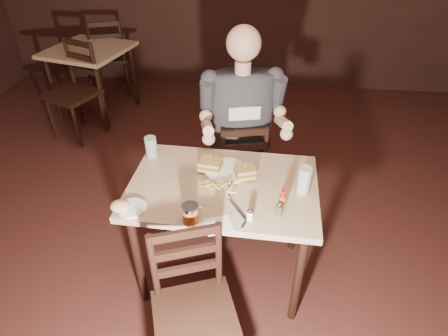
# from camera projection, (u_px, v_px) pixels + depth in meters

# --- Properties ---
(room_shell) EXTENTS (7.00, 7.00, 7.00)m
(room_shell) POSITION_uv_depth(u_px,v_px,m) (163.00, 107.00, 1.57)
(room_shell) COLOR black
(room_shell) RESTS_ON ground
(main_table) EXTENTS (1.11, 0.76, 0.77)m
(main_table) POSITION_uv_depth(u_px,v_px,m) (223.00, 196.00, 2.21)
(main_table) COLOR tan
(main_table) RESTS_ON ground
(bg_table) EXTENTS (0.97, 0.97, 0.77)m
(bg_table) POSITION_uv_depth(u_px,v_px,m) (89.00, 56.00, 4.13)
(bg_table) COLOR tan
(bg_table) RESTS_ON ground
(chair_far) EXTENTS (0.47, 0.49, 0.83)m
(chair_far) POSITION_uv_depth(u_px,v_px,m) (240.00, 164.00, 2.93)
(chair_far) COLOR black
(chair_far) RESTS_ON ground
(chair_near) EXTENTS (0.53, 0.55, 0.87)m
(chair_near) POSITION_uv_depth(u_px,v_px,m) (195.00, 318.00, 1.84)
(chair_near) COLOR black
(chair_near) RESTS_ON ground
(bg_chair_far) EXTENTS (0.58, 0.60, 0.96)m
(bg_chair_far) POSITION_uv_depth(u_px,v_px,m) (110.00, 57.00, 4.69)
(bg_chair_far) COLOR black
(bg_chair_far) RESTS_ON ground
(bg_chair_near) EXTENTS (0.61, 0.63, 0.97)m
(bg_chair_near) POSITION_uv_depth(u_px,v_px,m) (72.00, 94.00, 3.80)
(bg_chair_near) COLOR black
(bg_chair_near) RESTS_ON ground
(diner) EXTENTS (0.69, 0.60, 1.05)m
(diner) POSITION_uv_depth(u_px,v_px,m) (243.00, 105.00, 2.57)
(diner) COLOR #333539
(diner) RESTS_ON chair_far
(dinner_plate) EXTENTS (0.26, 0.26, 0.01)m
(dinner_plate) POSITION_uv_depth(u_px,v_px,m) (226.00, 171.00, 2.25)
(dinner_plate) COLOR white
(dinner_plate) RESTS_ON main_table
(sandwich_left) EXTENTS (0.14, 0.12, 0.11)m
(sandwich_left) POSITION_uv_depth(u_px,v_px,m) (210.00, 161.00, 2.23)
(sandwich_left) COLOR tan
(sandwich_left) RESTS_ON dinner_plate
(sandwich_right) EXTENTS (0.14, 0.12, 0.10)m
(sandwich_right) POSITION_uv_depth(u_px,v_px,m) (245.00, 169.00, 2.17)
(sandwich_right) COLOR tan
(sandwich_right) RESTS_ON dinner_plate
(fries_pile) EXTENTS (0.25, 0.18, 0.04)m
(fries_pile) POSITION_uv_depth(u_px,v_px,m) (218.00, 185.00, 2.10)
(fries_pile) COLOR #EBC969
(fries_pile) RESTS_ON dinner_plate
(ketchup_dollop) EXTENTS (0.05, 0.05, 0.01)m
(ketchup_dollop) POSITION_uv_depth(u_px,v_px,m) (229.00, 182.00, 2.14)
(ketchup_dollop) COLOR maroon
(ketchup_dollop) RESTS_ON dinner_plate
(glass_left) EXTENTS (0.08, 0.08, 0.14)m
(glass_left) POSITION_uv_depth(u_px,v_px,m) (151.00, 147.00, 2.35)
(glass_left) COLOR silver
(glass_left) RESTS_ON main_table
(glass_right) EXTENTS (0.08, 0.08, 0.17)m
(glass_right) POSITION_uv_depth(u_px,v_px,m) (304.00, 180.00, 2.05)
(glass_right) COLOR silver
(glass_right) RESTS_ON main_table
(hot_sauce) EXTENTS (0.04, 0.04, 0.12)m
(hot_sauce) POSITION_uv_depth(u_px,v_px,m) (282.00, 200.00, 1.95)
(hot_sauce) COLOR #8D3910
(hot_sauce) RESTS_ON main_table
(salt_shaker) EXTENTS (0.03, 0.03, 0.06)m
(salt_shaker) POSITION_uv_depth(u_px,v_px,m) (250.00, 215.00, 1.91)
(salt_shaker) COLOR white
(salt_shaker) RESTS_ON main_table
(pepper_shaker) EXTENTS (0.04, 0.04, 0.07)m
(pepper_shaker) POSITION_uv_depth(u_px,v_px,m) (279.00, 210.00, 1.93)
(pepper_shaker) COLOR #38332D
(pepper_shaker) RESTS_ON main_table
(syrup_dispenser) EXTENTS (0.09, 0.09, 0.11)m
(syrup_dispenser) POSITION_uv_depth(u_px,v_px,m) (190.00, 214.00, 1.88)
(syrup_dispenser) COLOR #8D3910
(syrup_dispenser) RESTS_ON main_table
(napkin) EXTENTS (0.17, 0.16, 0.00)m
(napkin) POSITION_uv_depth(u_px,v_px,m) (219.00, 225.00, 1.89)
(napkin) COLOR white
(napkin) RESTS_ON main_table
(knife) EXTENTS (0.13, 0.20, 0.01)m
(knife) POSITION_uv_depth(u_px,v_px,m) (237.00, 209.00, 1.98)
(knife) COLOR silver
(knife) RESTS_ON napkin
(fork) EXTENTS (0.06, 0.15, 0.00)m
(fork) POSITION_uv_depth(u_px,v_px,m) (248.00, 218.00, 1.92)
(fork) COLOR silver
(fork) RESTS_ON napkin
(side_plate) EXTENTS (0.15, 0.15, 0.01)m
(side_plate) POSITION_uv_depth(u_px,v_px,m) (132.00, 209.00, 1.98)
(side_plate) COLOR white
(side_plate) RESTS_ON main_table
(bread_roll) EXTENTS (0.11, 0.09, 0.06)m
(bread_roll) POSITION_uv_depth(u_px,v_px,m) (120.00, 206.00, 1.94)
(bread_roll) COLOR tan
(bread_roll) RESTS_ON side_plate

